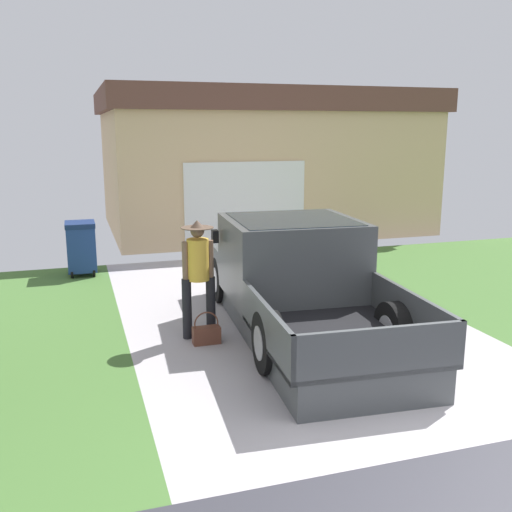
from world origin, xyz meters
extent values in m
cube|color=#B0AAAE|center=(0.00, 4.50, -0.03)|extent=(5.20, 9.00, 0.06)
cube|color=#45494B|center=(-0.03, 3.46, 0.21)|extent=(2.19, 5.32, 0.42)
cube|color=#45494B|center=(0.01, 4.11, 1.04)|extent=(2.13, 2.07, 1.24)
cube|color=#1E2833|center=(0.01, 4.11, 1.41)|extent=(1.88, 1.90, 0.52)
cube|color=#45494B|center=(0.11, 5.57, 0.70)|extent=(2.07, 1.12, 0.56)
cube|color=black|center=(-0.13, 2.00, 0.45)|extent=(2.15, 2.41, 0.06)
cube|color=#45494B|center=(-1.10, 2.06, 0.70)|extent=(0.21, 2.28, 0.56)
cube|color=#45494B|center=(0.84, 1.94, 0.70)|extent=(0.21, 2.28, 0.56)
cube|color=#45494B|center=(-0.20, 0.89, 0.70)|extent=(2.00, 0.19, 0.56)
cube|color=black|center=(-1.04, 4.86, 1.31)|extent=(0.11, 0.19, 0.20)
cylinder|color=black|center=(-0.77, 5.48, 0.40)|extent=(0.31, 0.82, 0.80)
cylinder|color=#9E9EA3|center=(-0.77, 5.48, 0.40)|extent=(0.31, 0.46, 0.44)
cylinder|color=black|center=(0.97, 5.36, 0.40)|extent=(0.31, 0.82, 0.80)
cylinder|color=#9E9EA3|center=(0.97, 5.36, 0.40)|extent=(0.31, 0.46, 0.44)
cylinder|color=black|center=(-0.98, 2.29, 0.40)|extent=(0.31, 0.82, 0.80)
cylinder|color=#9E9EA3|center=(-0.98, 2.29, 0.40)|extent=(0.31, 0.46, 0.44)
cylinder|color=black|center=(0.76, 2.17, 0.40)|extent=(0.31, 0.82, 0.80)
cylinder|color=#9E9EA3|center=(0.76, 2.17, 0.40)|extent=(0.31, 0.46, 0.44)
cylinder|color=black|center=(-1.73, 3.81, 0.45)|extent=(0.14, 0.14, 0.90)
cylinder|color=black|center=(-1.37, 3.82, 0.45)|extent=(0.14, 0.14, 0.90)
cylinder|color=gold|center=(-1.55, 3.82, 1.18)|extent=(0.32, 0.32, 0.61)
cylinder|color=brown|center=(-1.74, 3.81, 1.12)|extent=(0.09, 0.09, 0.65)
cylinder|color=brown|center=(-1.36, 3.83, 1.12)|extent=(0.09, 0.09, 0.65)
sphere|color=brown|center=(-1.55, 3.82, 1.60)|extent=(0.20, 0.20, 0.20)
cylinder|color=brown|center=(-1.55, 3.82, 1.65)|extent=(0.47, 0.47, 0.01)
cone|color=brown|center=(-1.55, 3.82, 1.70)|extent=(0.21, 0.21, 0.11)
cube|color=brown|center=(-1.51, 3.51, 0.12)|extent=(0.40, 0.18, 0.25)
torus|color=brown|center=(-1.51, 3.51, 0.30)|extent=(0.36, 0.02, 0.36)
cube|color=#D6B383|center=(2.34, 13.11, 1.74)|extent=(9.04, 6.36, 3.48)
cube|color=brown|center=(2.34, 13.11, 3.80)|extent=(9.41, 6.62, 0.64)
cube|color=white|center=(0.98, 9.90, 1.11)|extent=(3.18, 0.06, 2.22)
cube|color=navy|center=(-3.12, 8.27, 0.56)|extent=(0.58, 0.68, 0.93)
cube|color=navy|center=(-3.12, 8.27, 1.07)|extent=(0.60, 0.71, 0.10)
cylinder|color=black|center=(-3.34, 8.00, 0.09)|extent=(0.05, 0.18, 0.18)
cylinder|color=black|center=(-2.90, 8.00, 0.09)|extent=(0.05, 0.18, 0.18)
camera|label=1|loc=(-3.21, -4.24, 3.04)|focal=40.67mm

